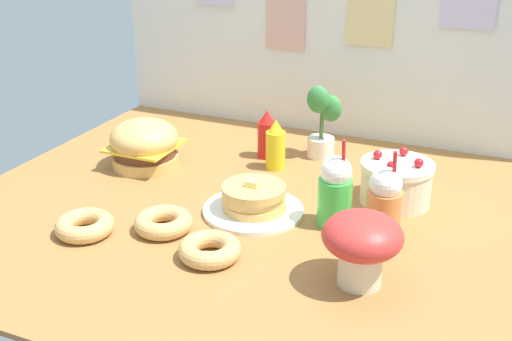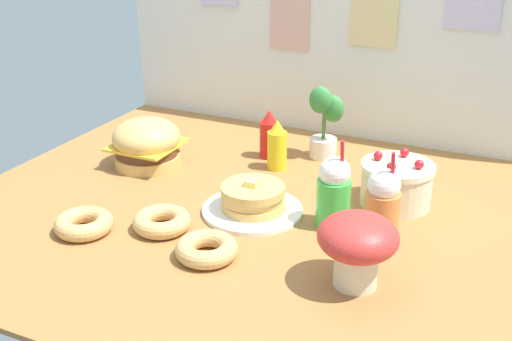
{
  "view_description": "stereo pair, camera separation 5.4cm",
  "coord_description": "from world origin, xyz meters",
  "px_view_note": "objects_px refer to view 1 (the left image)",
  "views": [
    {
      "loc": [
        0.91,
        -2.01,
        1.12
      ],
      "look_at": [
        -0.02,
        0.11,
        0.12
      ],
      "focal_mm": 44.54,
      "sensor_mm": 36.0,
      "label": 1
    },
    {
      "loc": [
        0.96,
        -1.98,
        1.12
      ],
      "look_at": [
        -0.02,
        0.11,
        0.12
      ],
      "focal_mm": 44.54,
      "sensor_mm": 36.0,
      "label": 2
    }
  ],
  "objects_px": {
    "ketchup_bottle": "(267,135)",
    "mushroom_stool": "(362,242)",
    "donut_pink_glaze": "(85,225)",
    "cream_soda_cup": "(335,192)",
    "burger": "(145,144)",
    "donut_chocolate": "(163,222)",
    "donut_vanilla": "(210,249)",
    "orange_float_cup": "(384,204)",
    "mustard_bottle": "(276,146)",
    "potted_plant": "(322,119)",
    "layer_cake": "(396,182)",
    "pancake_stack": "(254,201)"
  },
  "relations": [
    {
      "from": "layer_cake",
      "to": "donut_chocolate",
      "type": "bearing_deg",
      "value": -141.89
    },
    {
      "from": "mushroom_stool",
      "to": "donut_chocolate",
      "type": "bearing_deg",
      "value": 176.22
    },
    {
      "from": "burger",
      "to": "layer_cake",
      "type": "relative_size",
      "value": 1.06
    },
    {
      "from": "burger",
      "to": "cream_soda_cup",
      "type": "xyz_separation_m",
      "value": [
        0.94,
        -0.2,
        0.03
      ]
    },
    {
      "from": "layer_cake",
      "to": "mushroom_stool",
      "type": "xyz_separation_m",
      "value": [
        0.02,
        -0.61,
        0.06
      ]
    },
    {
      "from": "potted_plant",
      "to": "ketchup_bottle",
      "type": "bearing_deg",
      "value": -155.18
    },
    {
      "from": "burger",
      "to": "pancake_stack",
      "type": "relative_size",
      "value": 0.78
    },
    {
      "from": "mushroom_stool",
      "to": "cream_soda_cup",
      "type": "bearing_deg",
      "value": 119.14
    },
    {
      "from": "burger",
      "to": "donut_chocolate",
      "type": "xyz_separation_m",
      "value": [
        0.39,
        -0.49,
        -0.07
      ]
    },
    {
      "from": "donut_vanilla",
      "to": "potted_plant",
      "type": "bearing_deg",
      "value": 86.97
    },
    {
      "from": "cream_soda_cup",
      "to": "donut_pink_glaze",
      "type": "distance_m",
      "value": 0.91
    },
    {
      "from": "ketchup_bottle",
      "to": "donut_pink_glaze",
      "type": "height_order",
      "value": "ketchup_bottle"
    },
    {
      "from": "donut_vanilla",
      "to": "layer_cake",
      "type": "bearing_deg",
      "value": 54.46
    },
    {
      "from": "mustard_bottle",
      "to": "donut_chocolate",
      "type": "relative_size",
      "value": 1.08
    },
    {
      "from": "burger",
      "to": "donut_chocolate",
      "type": "relative_size",
      "value": 1.43
    },
    {
      "from": "layer_cake",
      "to": "ketchup_bottle",
      "type": "distance_m",
      "value": 0.69
    },
    {
      "from": "donut_vanilla",
      "to": "orange_float_cup",
      "type": "bearing_deg",
      "value": 36.32
    },
    {
      "from": "donut_pink_glaze",
      "to": "mushroom_stool",
      "type": "xyz_separation_m",
      "value": [
        0.99,
        0.08,
        0.11
      ]
    },
    {
      "from": "orange_float_cup",
      "to": "mustard_bottle",
      "type": "bearing_deg",
      "value": 143.36
    },
    {
      "from": "orange_float_cup",
      "to": "donut_pink_glaze",
      "type": "height_order",
      "value": "orange_float_cup"
    },
    {
      "from": "ketchup_bottle",
      "to": "donut_pink_glaze",
      "type": "relative_size",
      "value": 1.08
    },
    {
      "from": "cream_soda_cup",
      "to": "orange_float_cup",
      "type": "xyz_separation_m",
      "value": [
        0.19,
        -0.03,
        0.0
      ]
    },
    {
      "from": "layer_cake",
      "to": "donut_pink_glaze",
      "type": "bearing_deg",
      "value": -144.14
    },
    {
      "from": "ketchup_bottle",
      "to": "mustard_bottle",
      "type": "bearing_deg",
      "value": -51.46
    },
    {
      "from": "cream_soda_cup",
      "to": "potted_plant",
      "type": "relative_size",
      "value": 0.98
    },
    {
      "from": "burger",
      "to": "pancake_stack",
      "type": "distance_m",
      "value": 0.67
    },
    {
      "from": "donut_vanilla",
      "to": "cream_soda_cup",
      "type": "bearing_deg",
      "value": 51.78
    },
    {
      "from": "donut_pink_glaze",
      "to": "mushroom_stool",
      "type": "height_order",
      "value": "mushroom_stool"
    },
    {
      "from": "burger",
      "to": "ketchup_bottle",
      "type": "xyz_separation_m",
      "value": [
        0.46,
        0.32,
        0.0
      ]
    },
    {
      "from": "pancake_stack",
      "to": "burger",
      "type": "bearing_deg",
      "value": 160.42
    },
    {
      "from": "donut_pink_glaze",
      "to": "potted_plant",
      "type": "relative_size",
      "value": 0.61
    },
    {
      "from": "donut_pink_glaze",
      "to": "donut_vanilla",
      "type": "xyz_separation_m",
      "value": [
        0.49,
        0.03,
        0.0
      ]
    },
    {
      "from": "burger",
      "to": "mustard_bottle",
      "type": "xyz_separation_m",
      "value": [
        0.54,
        0.21,
        0.0
      ]
    },
    {
      "from": "ketchup_bottle",
      "to": "mustard_bottle",
      "type": "height_order",
      "value": "same"
    },
    {
      "from": "donut_pink_glaze",
      "to": "potted_plant",
      "type": "height_order",
      "value": "potted_plant"
    },
    {
      "from": "pancake_stack",
      "to": "mushroom_stool",
      "type": "bearing_deg",
      "value": -31.93
    },
    {
      "from": "burger",
      "to": "mustard_bottle",
      "type": "bearing_deg",
      "value": 20.97
    },
    {
      "from": "burger",
      "to": "potted_plant",
      "type": "xyz_separation_m",
      "value": [
        0.68,
        0.42,
        0.08
      ]
    },
    {
      "from": "ketchup_bottle",
      "to": "mushroom_stool",
      "type": "height_order",
      "value": "mushroom_stool"
    },
    {
      "from": "layer_cake",
      "to": "pancake_stack",
      "type": "bearing_deg",
      "value": -147.69
    },
    {
      "from": "ketchup_bottle",
      "to": "cream_soda_cup",
      "type": "bearing_deg",
      "value": -46.75
    },
    {
      "from": "cream_soda_cup",
      "to": "burger",
      "type": "bearing_deg",
      "value": 168.23
    },
    {
      "from": "mustard_bottle",
      "to": "donut_chocolate",
      "type": "bearing_deg",
      "value": -102.66
    },
    {
      "from": "donut_pink_glaze",
      "to": "mushroom_stool",
      "type": "relative_size",
      "value": 0.85
    },
    {
      "from": "pancake_stack",
      "to": "mustard_bottle",
      "type": "bearing_deg",
      "value": 101.23
    },
    {
      "from": "potted_plant",
      "to": "layer_cake",
      "type": "bearing_deg",
      "value": -39.25
    },
    {
      "from": "cream_soda_cup",
      "to": "donut_pink_glaze",
      "type": "bearing_deg",
      "value": -152.03
    },
    {
      "from": "layer_cake",
      "to": "orange_float_cup",
      "type": "distance_m",
      "value": 0.31
    },
    {
      "from": "ketchup_bottle",
      "to": "mustard_bottle",
      "type": "relative_size",
      "value": 1.0
    },
    {
      "from": "burger",
      "to": "donut_chocolate",
      "type": "distance_m",
      "value": 0.63
    }
  ]
}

